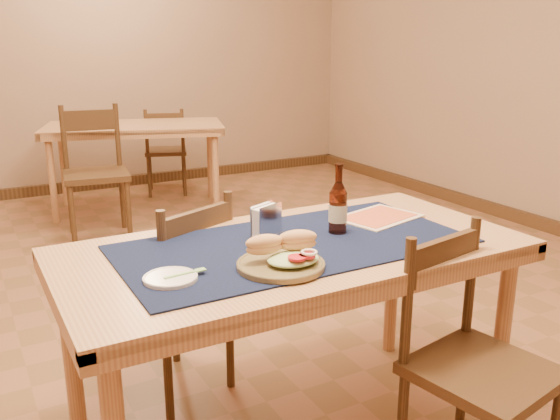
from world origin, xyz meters
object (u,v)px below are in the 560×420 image
sandwich_plate (284,258)px  beer_bottle (338,207)px  main_table (294,267)px  back_table (135,134)px  chair_main_far (176,295)px  napkin_holder (266,221)px  chair_main_near (473,361)px

sandwich_plate → beer_bottle: 0.40m
main_table → back_table: same height
main_table → chair_main_far: chair_main_far is taller
back_table → napkin_holder: napkin_holder is taller
napkin_holder → chair_main_near: bearing=-55.7°
main_table → chair_main_near: size_ratio=1.86×
back_table → main_table: bearing=-96.3°
chair_main_near → beer_bottle: (-0.17, 0.52, 0.40)m
chair_main_near → napkin_holder: 0.83m
beer_bottle → main_table: bearing=-172.0°
main_table → sandwich_plate: (-0.14, -0.18, 0.12)m
main_table → sandwich_plate: 0.26m
napkin_holder → sandwich_plate: bearing=-107.7°
back_table → chair_main_near: size_ratio=1.89×
sandwich_plate → beer_bottle: beer_bottle is taller
sandwich_plate → napkin_holder: bearing=72.3°
napkin_holder → back_table: bearing=82.6°
back_table → sandwich_plate: 3.55m
back_table → chair_main_near: bearing=-90.0°
back_table → chair_main_far: 2.96m
chair_main_near → sandwich_plate: (-0.51, 0.32, 0.34)m
chair_main_far → chair_main_near: 1.15m
back_table → napkin_holder: 3.24m
main_table → chair_main_far: bearing=122.5°
beer_bottle → chair_main_far: bearing=139.1°
main_table → beer_bottle: size_ratio=6.29×
back_table → sandwich_plate: bearing=-98.3°
sandwich_plate → beer_bottle: size_ratio=1.08×
back_table → chair_main_far: bearing=-102.8°
main_table → sandwich_plate: bearing=-128.3°
chair_main_near → napkin_holder: napkin_holder is taller
napkin_holder → main_table: bearing=-68.1°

